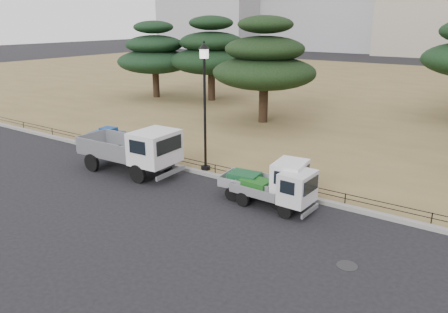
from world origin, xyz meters
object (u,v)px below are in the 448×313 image
Objects in this scene: truck_kei_rear at (279,189)px; truck_kei_front at (270,180)px; tarp_pile at (108,138)px; truck_large at (133,148)px; street_lamp at (205,86)px.

truck_kei_front is at bearing 147.46° from truck_kei_rear.
truck_kei_front is at bearing -7.30° from tarp_pile.
truck_kei_rear is 11.51m from tarp_pile.
truck_large reaches higher than truck_kei_front.
truck_large is 2.77× the size of tarp_pile.
truck_kei_front is 5.25m from street_lamp.
truck_kei_front is 0.74m from truck_kei_rear.
truck_kei_front reaches higher than truck_kei_rear.
truck_kei_rear is at bearing -0.71° from truck_large.
truck_large is at bearing -145.23° from street_lamp.
truck_kei_rear is at bearing -20.05° from street_lamp.
truck_kei_front is at bearing -17.54° from street_lamp.
street_lamp is (2.69, 1.87, 2.78)m from truck_large.
tarp_pile is at bearing 173.00° from truck_kei_rear.
truck_kei_rear is 0.55× the size of street_lamp.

